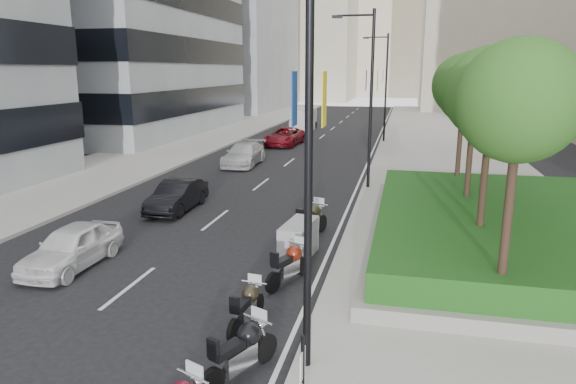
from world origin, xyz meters
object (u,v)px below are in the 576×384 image
(car_a, at_px, (72,247))
(delivery_van, at_px, (304,120))
(lamp_post_0, at_px, (301,128))
(motorcycle_5, at_px, (299,240))
(lamp_post_1, at_px, (368,91))
(motorcycle_2, at_px, (241,351))
(car_b, at_px, (177,196))
(motorcycle_3, at_px, (247,306))
(lamp_post_2, at_px, (384,82))
(car_d, at_px, (285,136))
(motorcycle_6, at_px, (311,221))
(car_c, at_px, (244,154))
(motorcycle_4, at_px, (290,264))

(car_a, relative_size, delivery_van, 0.73)
(lamp_post_0, relative_size, motorcycle_5, 4.18)
(car_a, bearing_deg, lamp_post_1, 58.23)
(motorcycle_2, bearing_deg, car_b, 54.68)
(lamp_post_1, height_order, delivery_van, lamp_post_1)
(motorcycle_2, relative_size, motorcycle_3, 1.05)
(motorcycle_3, xyz_separation_m, motorcycle_5, (0.28, 4.87, 0.09))
(lamp_post_2, relative_size, car_d, 1.71)
(lamp_post_2, xyz_separation_m, car_b, (-7.82, -23.99, -4.40))
(motorcycle_6, distance_m, delivery_van, 34.54)
(car_b, xyz_separation_m, car_c, (-0.49, 11.31, 0.06))
(lamp_post_0, relative_size, car_b, 2.23)
(motorcycle_6, height_order, car_c, car_c)
(lamp_post_1, height_order, motorcycle_4, lamp_post_1)
(motorcycle_3, distance_m, car_c, 21.84)
(motorcycle_4, relative_size, car_d, 0.39)
(lamp_post_2, distance_m, motorcycle_3, 33.81)
(motorcycle_4, relative_size, motorcycle_5, 0.96)
(lamp_post_0, height_order, delivery_van, lamp_post_0)
(car_d, bearing_deg, lamp_post_0, -73.18)
(car_d, distance_m, delivery_van, 10.81)
(car_a, bearing_deg, motorcycle_5, 19.50)
(motorcycle_2, bearing_deg, car_a, 81.60)
(lamp_post_0, bearing_deg, car_a, 153.68)
(motorcycle_4, bearing_deg, lamp_post_2, 19.40)
(lamp_post_1, relative_size, lamp_post_2, 1.00)
(motorcycle_4, height_order, motorcycle_6, motorcycle_6)
(motorcycle_5, relative_size, delivery_van, 0.40)
(lamp_post_2, distance_m, car_c, 15.77)
(lamp_post_0, height_order, motorcycle_2, lamp_post_0)
(delivery_van, bearing_deg, car_d, -90.57)
(lamp_post_0, xyz_separation_m, car_c, (-8.31, 22.32, -4.34))
(motorcycle_6, height_order, car_a, car_a)
(lamp_post_1, xyz_separation_m, motorcycle_3, (-1.62, -15.47, -4.53))
(car_c, bearing_deg, motorcycle_4, -69.99)
(motorcycle_3, relative_size, motorcycle_5, 0.93)
(motorcycle_5, bearing_deg, lamp_post_0, -162.37)
(lamp_post_1, height_order, car_d, lamp_post_1)
(lamp_post_0, bearing_deg, delivery_van, 101.05)
(motorcycle_4, height_order, motorcycle_5, motorcycle_5)
(motorcycle_3, xyz_separation_m, motorcycle_6, (0.28, 7.11, 0.11))
(motorcycle_5, xyz_separation_m, car_b, (-6.47, 4.61, 0.05))
(motorcycle_4, bearing_deg, lamp_post_1, 16.26)
(motorcycle_5, distance_m, motorcycle_6, 2.24)
(lamp_post_2, height_order, motorcycle_4, lamp_post_2)
(motorcycle_3, height_order, motorcycle_4, motorcycle_4)
(motorcycle_3, distance_m, motorcycle_4, 2.83)
(motorcycle_4, bearing_deg, car_a, 113.97)
(lamp_post_2, distance_m, delivery_van, 11.87)
(car_a, bearing_deg, motorcycle_3, -20.44)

